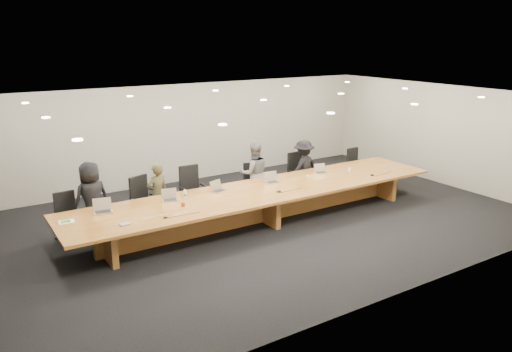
{
  "coord_description": "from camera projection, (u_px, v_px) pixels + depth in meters",
  "views": [
    {
      "loc": [
        -5.87,
        -8.98,
        4.12
      ],
      "look_at": [
        0.0,
        0.3,
        1.0
      ],
      "focal_mm": 35.0,
      "sensor_mm": 36.0,
      "label": 1
    }
  ],
  "objects": [
    {
      "name": "laptop_c",
      "position": [
        219.0,
        186.0,
        11.08
      ],
      "size": [
        0.37,
        0.32,
        0.25
      ],
      "primitive_type": null,
      "rotation": [
        0.0,
        0.0,
        0.32
      ],
      "color": "tan",
      "rests_on": "conference_table"
    },
    {
      "name": "person_b",
      "position": [
        158.0,
        194.0,
        11.11
      ],
      "size": [
        0.55,
        0.4,
        1.39
      ],
      "primitive_type": "imported",
      "rotation": [
        0.0,
        0.0,
        3.27
      ],
      "color": "#33311B",
      "rests_on": "ground"
    },
    {
      "name": "paper_cup_far",
      "position": [
        349.0,
        170.0,
        12.71
      ],
      "size": [
        0.09,
        0.09,
        0.1
      ],
      "primitive_type": "cone",
      "rotation": [
        0.0,
        0.0,
        0.16
      ],
      "color": "silver",
      "rests_on": "conference_table"
    },
    {
      "name": "person_d",
      "position": [
        303.0,
        167.0,
        13.21
      ],
      "size": [
        1.03,
        0.72,
        1.46
      ],
      "primitive_type": "imported",
      "rotation": [
        0.0,
        0.0,
        3.34
      ],
      "color": "black",
      "rests_on": "ground"
    },
    {
      "name": "mic_left",
      "position": [
        166.0,
        217.0,
        9.51
      ],
      "size": [
        0.11,
        0.11,
        0.03
      ],
      "primitive_type": "cone",
      "rotation": [
        0.0,
        0.0,
        -0.01
      ],
      "color": "black",
      "rests_on": "conference_table"
    },
    {
      "name": "laptop_a",
      "position": [
        103.0,
        206.0,
        9.76
      ],
      "size": [
        0.4,
        0.32,
        0.28
      ],
      "primitive_type": null,
      "rotation": [
        0.0,
        0.0,
        -0.19
      ],
      "color": "#C8B498",
      "rests_on": "conference_table"
    },
    {
      "name": "lime_gadget",
      "position": [
        66.0,
        221.0,
        9.27
      ],
      "size": [
        0.16,
        0.1,
        0.02
      ],
      "primitive_type": "cube",
      "rotation": [
        0.0,
        0.0,
        -0.04
      ],
      "color": "green",
      "rests_on": "notepad"
    },
    {
      "name": "chair_far_left",
      "position": [
        69.0,
        217.0,
        10.26
      ],
      "size": [
        0.57,
        0.57,
        1.03
      ],
      "primitive_type": null,
      "rotation": [
        0.0,
        0.0,
        0.11
      ],
      "color": "black",
      "rests_on": "ground"
    },
    {
      "name": "notepad",
      "position": [
        66.0,
        222.0,
        9.28
      ],
      "size": [
        0.31,
        0.26,
        0.02
      ],
      "primitive_type": "cube",
      "rotation": [
        0.0,
        0.0,
        -0.1
      ],
      "color": "white",
      "rests_on": "conference_table"
    },
    {
      "name": "laptop_e",
      "position": [
        321.0,
        169.0,
        12.56
      ],
      "size": [
        0.35,
        0.29,
        0.23
      ],
      "primitive_type": null,
      "rotation": [
        0.0,
        0.0,
        -0.29
      ],
      "color": "#C4B795",
      "rests_on": "conference_table"
    },
    {
      "name": "mic_right",
      "position": [
        372.0,
        175.0,
        12.38
      ],
      "size": [
        0.16,
        0.16,
        0.03
      ],
      "primitive_type": "cone",
      "rotation": [
        0.0,
        0.0,
        -0.37
      ],
      "color": "black",
      "rests_on": "conference_table"
    },
    {
      "name": "chair_mid_right",
      "position": [
        254.0,
        183.0,
        12.57
      ],
      "size": [
        0.62,
        0.62,
        1.02
      ],
      "primitive_type": null,
      "rotation": [
        0.0,
        0.0,
        -0.23
      ],
      "color": "black",
      "rests_on": "ground"
    },
    {
      "name": "person_c",
      "position": [
        254.0,
        173.0,
        12.42
      ],
      "size": [
        0.91,
        0.79,
        1.58
      ],
      "primitive_type": "imported",
      "rotation": [
        0.0,
        0.0,
        2.86
      ],
      "color": "#5D5D5F",
      "rests_on": "ground"
    },
    {
      "name": "paper_cup_near",
      "position": [
        308.0,
        177.0,
        12.1
      ],
      "size": [
        0.08,
        0.08,
        0.08
      ],
      "primitive_type": "cone",
      "rotation": [
        0.0,
        0.0,
        0.25
      ],
      "color": "silver",
      "rests_on": "conference_table"
    },
    {
      "name": "av_box",
      "position": [
        125.0,
        224.0,
        9.17
      ],
      "size": [
        0.2,
        0.16,
        0.03
      ],
      "primitive_type": "cube",
      "rotation": [
        0.0,
        0.0,
        0.11
      ],
      "color": "#B2B2B7",
      "rests_on": "conference_table"
    },
    {
      "name": "amber_mug",
      "position": [
        183.0,
        204.0,
        10.13
      ],
      "size": [
        0.09,
        0.09,
        0.09
      ],
      "primitive_type": "cylinder",
      "rotation": [
        0.0,
        0.0,
        -0.21
      ],
      "color": "brown",
      "rests_on": "conference_table"
    },
    {
      "name": "chair_left",
      "position": [
        146.0,
        201.0,
        11.03
      ],
      "size": [
        0.74,
        0.74,
        1.14
      ],
      "primitive_type": null,
      "rotation": [
        0.0,
        0.0,
        0.35
      ],
      "color": "black",
      "rests_on": "ground"
    },
    {
      "name": "chair_far_right",
      "position": [
        357.0,
        165.0,
        14.3
      ],
      "size": [
        0.55,
        0.55,
        1.01
      ],
      "primitive_type": null,
      "rotation": [
        0.0,
        0.0,
        0.08
      ],
      "color": "black",
      "rests_on": "ground"
    },
    {
      "name": "conference_table",
      "position": [
        263.0,
        199.0,
        11.31
      ],
      "size": [
        9.0,
        1.8,
        0.75
      ],
      "color": "brown",
      "rests_on": "ground"
    },
    {
      "name": "mic_center",
      "position": [
        279.0,
        191.0,
        11.08
      ],
      "size": [
        0.17,
        0.17,
        0.03
      ],
      "primitive_type": "cone",
      "rotation": [
        0.0,
        0.0,
        -0.37
      ],
      "color": "black",
      "rests_on": "conference_table"
    },
    {
      "name": "back_wall",
      "position": [
        187.0,
        133.0,
        14.32
      ],
      "size": [
        12.0,
        0.02,
        2.8
      ],
      "primitive_type": "cube",
      "color": "beige",
      "rests_on": "ground"
    },
    {
      "name": "ground",
      "position": [
        263.0,
        221.0,
        11.45
      ],
      "size": [
        12.0,
        12.0,
        0.0
      ],
      "primitive_type": "plane",
      "color": "black",
      "rests_on": "ground"
    },
    {
      "name": "chair_mid_left",
      "position": [
        193.0,
        190.0,
        11.78
      ],
      "size": [
        0.6,
        0.6,
        1.16
      ],
      "primitive_type": null,
      "rotation": [
        0.0,
        0.0,
        -0.01
      ],
      "color": "black",
      "rests_on": "ground"
    },
    {
      "name": "person_a",
      "position": [
        92.0,
        199.0,
        10.48
      ],
      "size": [
        0.87,
        0.67,
        1.59
      ],
      "primitive_type": "imported",
      "rotation": [
        0.0,
        0.0,
        3.37
      ],
      "color": "black",
      "rests_on": "ground"
    },
    {
      "name": "water_bottle",
      "position": [
        185.0,
        195.0,
        10.57
      ],
      "size": [
        0.07,
        0.07,
        0.2
      ],
      "primitive_type": "cylinder",
      "rotation": [
        0.0,
        0.0,
        -0.14
      ],
      "color": "silver",
      "rests_on": "conference_table"
    },
    {
      "name": "chair_right",
      "position": [
        300.0,
        173.0,
        13.33
      ],
      "size": [
        0.6,
        0.6,
        1.12
      ],
      "primitive_type": null,
      "rotation": [
        0.0,
        0.0,
        0.05
      ],
      "color": "black",
      "rests_on": "ground"
    },
    {
      "name": "laptop_b",
      "position": [
        170.0,
        195.0,
        10.47
      ],
      "size": [
        0.36,
        0.3,
        0.25
      ],
      "primitive_type": null,
      "rotation": [
        0.0,
        0.0,
        -0.23
      ],
      "color": "tan",
      "rests_on": "conference_table"
    },
    {
      "name": "laptop_d",
      "position": [
        273.0,
        177.0,
        11.73
      ],
      "size": [
        0.35,
        0.27,
        0.26
      ],
      "primitive_type": null,
      "rotation": [
        0.0,
        0.0,
        -0.08
      ],
      "color": "#C5B496",
      "rests_on": "conference_table"
    }
  ]
}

